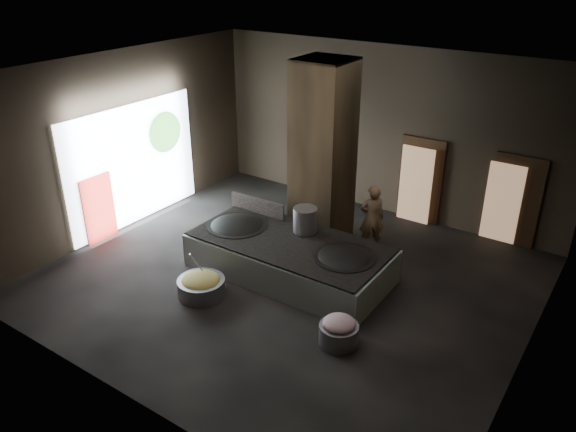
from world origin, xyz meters
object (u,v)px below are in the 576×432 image
Objects in this scene: hearth_platform at (290,258)px; stock_pot at (305,220)px; meat_basin at (339,334)px; wok_right at (344,260)px; cook at (372,218)px; wok_left at (237,228)px; veg_basin at (201,287)px.

hearth_platform is 7.67× the size of stock_pot.
stock_pot reaches higher than meat_basin.
cook is (-0.37, 2.02, 0.08)m from wok_right.
stock_pot is at bearing 21.80° from wok_left.
hearth_platform is 6.01× the size of meat_basin.
hearth_platform is at bearing 1.97° from wok_left.
cook reaches higher than veg_basin.
meat_basin is at bearing -22.74° from wok_left.
wok_right is at bearing 1.76° from hearth_platform.
wok_left is at bearing -158.20° from stock_pot.
wok_left is at bearing 4.55° from cook.
veg_basin is (-1.04, -1.78, -0.20)m from hearth_platform.
stock_pot reaches higher than veg_basin.
hearth_platform is at bearing 144.07° from meat_basin.
hearth_platform is 4.43× the size of veg_basin.
wok_left is 2.42× the size of stock_pot.
wok_right reaches higher than veg_basin.
wok_left is 0.85× the size of cook.
veg_basin is 1.36× the size of meat_basin.
cook is 3.87m from meat_basin.
wok_right is at bearing 2.05° from wok_left.
wok_right reaches higher than hearth_platform.
cook is (0.98, 2.07, 0.44)m from hearth_platform.
wok_left is 1.86m from veg_basin.
meat_basin is at bearing 71.31° from cook.
wok_right is 3.06m from veg_basin.
cook is 1.65× the size of veg_basin.
wok_left is at bearing -177.95° from wok_right.
cook is 4.39m from veg_basin.
cook is 2.24× the size of meat_basin.
wok_left reaches higher than veg_basin.
stock_pot reaches higher than wok_right.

